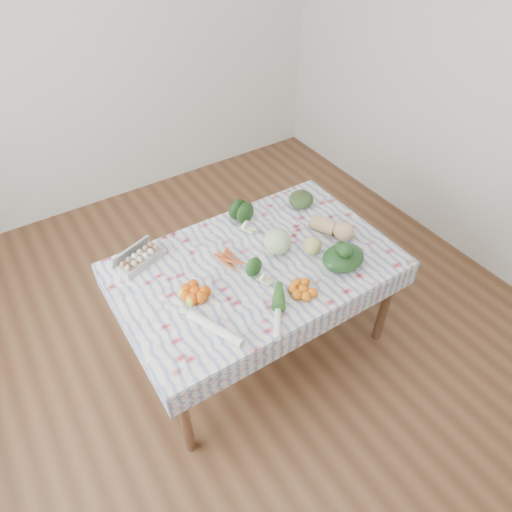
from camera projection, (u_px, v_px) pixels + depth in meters
ground at (256, 340)px, 3.25m from camera, size 4.50×4.50×0.00m
wall_back at (105, 45)px, 3.68m from camera, size 4.00×0.04×2.80m
dining_table at (256, 273)px, 2.79m from camera, size 1.60×1.00×0.75m
tablecloth at (256, 264)px, 2.73m from camera, size 1.66×1.06×0.01m
egg_carton at (141, 260)px, 2.70m from camera, size 0.30×0.20×0.07m
carrot_bunch at (230, 261)px, 2.72m from camera, size 0.21×0.20×0.03m
kale_bunch at (240, 218)px, 2.92m from camera, size 0.22×0.20×0.16m
kabocha_squash at (301, 199)px, 3.11m from camera, size 0.17×0.17×0.11m
cabbage at (277, 241)px, 2.75m from camera, size 0.21×0.21×0.16m
butternut_squash at (333, 226)px, 2.88m from camera, size 0.24×0.31×0.13m
orange_cluster at (195, 292)px, 2.51m from camera, size 0.28×0.28×0.07m
broccoli at (257, 272)px, 2.60m from camera, size 0.17×0.17×0.10m
mandarin_cluster at (303, 289)px, 2.54m from camera, size 0.22×0.22×0.06m
grapefruit at (312, 246)px, 2.76m from camera, size 0.14×0.14×0.11m
spinach_bag at (343, 258)px, 2.68m from camera, size 0.30×0.25×0.12m
daikon at (215, 328)px, 2.34m from camera, size 0.19×0.35×0.05m
leek at (278, 312)px, 2.43m from camera, size 0.24×0.31×0.04m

